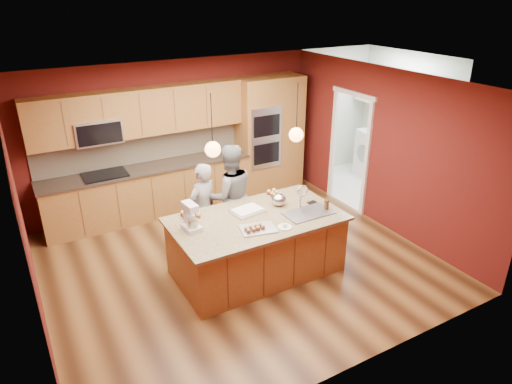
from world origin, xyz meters
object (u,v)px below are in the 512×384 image
stand_mixer (191,218)px  mixing_bowl (279,200)px  person_left (203,208)px  person_right (230,196)px  island (257,244)px

stand_mixer → mixing_bowl: bearing=-4.1°
person_left → person_right: 0.48m
person_right → person_left: bearing=8.6°
person_right → island: bearing=96.8°
island → person_right: 1.01m
person_left → stand_mixer: 0.98m
island → mixing_bowl: island is taller
person_right → mixing_bowl: person_right is taller
island → person_right: (0.03, 0.93, 0.39)m
island → stand_mixer: 1.12m
mixing_bowl → person_left: bearing=141.1°
person_left → mixing_bowl: person_left is taller
person_right → mixing_bowl: 0.87m
person_left → stand_mixer: bearing=37.8°
stand_mixer → mixing_bowl: 1.41m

